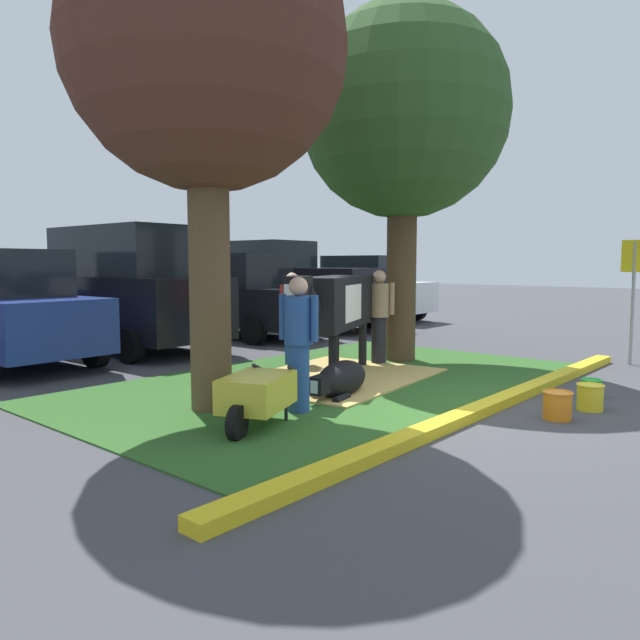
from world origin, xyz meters
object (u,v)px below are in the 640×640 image
bucket_yellow (590,397)px  sedan_blue (2,309)px  person_handler (292,316)px  shade_tree_left (206,52)px  hatchback_white (363,289)px  calf_lying (341,379)px  bucket_green (591,388)px  person_visitor_near (379,314)px  sedan_silver (239,296)px  suv_black (127,288)px  pickup_truck_black (295,287)px  bucket_orange (557,405)px  parking_sign (634,277)px  person_visitor_far (299,341)px  cow_holstein (332,303)px  wheelbarrow (256,393)px  shade_tree_right (403,115)px

bucket_yellow → sedan_blue: sedan_blue is taller
bucket_yellow → person_handler: bearing=89.8°
shade_tree_left → hatchback_white: (10.61, 5.61, -3.24)m
calf_lying → hatchback_white: 11.06m
sedan_blue → hatchback_white: (10.94, 0.32, 0.00)m
bucket_green → person_visitor_near: bearing=85.7°
bucket_green → sedan_silver: size_ratio=0.06×
suv_black → sedan_silver: size_ratio=1.05×
bucket_yellow → sedan_silver: (2.19, 8.87, 0.82)m
suv_black → pickup_truck_black: suv_black is taller
bucket_yellow → suv_black: (-0.87, 8.83, 1.10)m
bucket_green → pickup_truck_black: bearing=66.6°
person_visitor_near → bucket_orange: 4.13m
person_visitor_near → parking_sign: parking_sign is taller
calf_lying → person_handler: person_handler is taller
person_visitor_near → sedan_blue: sedan_blue is taller
person_handler → sedan_blue: sedan_blue is taller
bucket_orange → bucket_yellow: bearing=-11.9°
person_handler → person_visitor_far: size_ratio=1.00×
person_handler → bucket_orange: person_handler is taller
cow_holstein → parking_sign: parking_sign is taller
shade_tree_left → person_handler: bearing=26.5°
bucket_orange → hatchback_white: bearing=47.2°
person_handler → person_visitor_near: person_visitor_near is taller
cow_holstein → bucket_green: size_ratio=11.11×
shade_tree_left → cow_holstein: 4.04m
bucket_green → sedan_blue: sedan_blue is taller
cow_holstein → calf_lying: (-1.04, -1.00, -0.92)m
calf_lying → person_visitor_far: bearing=-170.6°
suv_black → pickup_truck_black: 5.54m
pickup_truck_black → suv_black: bearing=-175.3°
bucket_yellow → bucket_green: size_ratio=1.21×
bucket_orange → bucket_green: bearing=1.9°
bucket_orange → sedan_blue: size_ratio=0.08×
wheelbarrow → bucket_orange: bearing=-43.1°
person_visitor_far → hatchback_white: size_ratio=0.37×
shade_tree_left → person_visitor_far: size_ratio=3.64×
shade_tree_left → sedan_blue: 6.21m
wheelbarrow → shade_tree_right: bearing=15.1°
parking_sign → sedan_silver: size_ratio=0.49×
person_visitor_near → pickup_truck_black: size_ratio=0.31×
wheelbarrow → hatchback_white: bearing=31.5°
cow_holstein → sedan_blue: bearing=120.4°
person_handler → pickup_truck_black: size_ratio=0.30×
person_handler → hatchback_white: size_ratio=0.36×
calf_lying → person_visitor_far: 1.20m
person_visitor_near → bucket_green: person_visitor_near is taller
person_visitor_near → person_visitor_far: bearing=-160.0°
shade_tree_right → person_visitor_far: (-4.04, -1.20, -3.52)m
bucket_orange → sedan_silver: 9.23m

